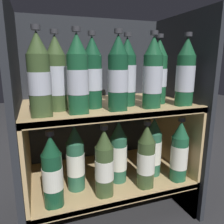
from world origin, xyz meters
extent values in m
cube|color=#23262B|center=(0.00, 0.40, 0.41)|extent=(0.67, 0.02, 0.81)
cube|color=#23262B|center=(-0.33, 0.19, 0.41)|extent=(0.02, 0.43, 0.81)
cube|color=#23262B|center=(0.33, 0.19, 0.41)|extent=(0.02, 0.43, 0.81)
cube|color=tan|center=(0.00, 0.19, 0.15)|extent=(0.63, 0.39, 0.02)
cube|color=tan|center=(0.00, 0.01, 0.15)|extent=(0.63, 0.02, 0.03)
cube|color=tan|center=(-0.31, 0.19, 0.07)|extent=(0.01, 0.39, 0.14)
cube|color=tan|center=(0.31, 0.19, 0.07)|extent=(0.01, 0.39, 0.14)
cube|color=tan|center=(0.00, 0.19, 0.46)|extent=(0.63, 0.39, 0.02)
cube|color=tan|center=(0.00, 0.01, 0.46)|extent=(0.63, 0.02, 0.03)
cube|color=tan|center=(-0.31, 0.19, 0.22)|extent=(0.01, 0.39, 0.45)
cube|color=tan|center=(0.31, 0.19, 0.22)|extent=(0.01, 0.39, 0.45)
cylinder|color=#384C28|center=(-0.25, 0.05, 0.56)|extent=(0.06, 0.06, 0.18)
cylinder|color=#ADB2C1|center=(-0.25, 0.05, 0.57)|extent=(0.07, 0.07, 0.06)
cone|color=#384C28|center=(-0.25, 0.05, 0.68)|extent=(0.06, 0.06, 0.06)
cylinder|color=#333338|center=(-0.25, 0.05, 0.72)|extent=(0.03, 0.03, 0.01)
cylinder|color=#194C2D|center=(-0.14, 0.05, 0.56)|extent=(0.06, 0.06, 0.18)
cylinder|color=#ADB2C1|center=(-0.14, 0.05, 0.57)|extent=(0.07, 0.07, 0.07)
cone|color=#194C2D|center=(-0.14, 0.05, 0.68)|extent=(0.06, 0.06, 0.06)
cylinder|color=#333338|center=(-0.14, 0.05, 0.72)|extent=(0.03, 0.03, 0.01)
cylinder|color=#144228|center=(-0.01, 0.05, 0.56)|extent=(0.06, 0.06, 0.18)
cylinder|color=#ADB2C1|center=(-0.01, 0.05, 0.57)|extent=(0.07, 0.07, 0.07)
cone|color=#144228|center=(-0.01, 0.05, 0.68)|extent=(0.06, 0.06, 0.06)
cylinder|color=#333338|center=(-0.01, 0.05, 0.72)|extent=(0.03, 0.03, 0.01)
cylinder|color=#194C2D|center=(0.12, 0.05, 0.56)|extent=(0.06, 0.06, 0.18)
cylinder|color=#ADB2C1|center=(0.12, 0.05, 0.57)|extent=(0.07, 0.07, 0.09)
cone|color=#194C2D|center=(0.12, 0.05, 0.68)|extent=(0.06, 0.06, 0.06)
cylinder|color=#333338|center=(0.12, 0.05, 0.72)|extent=(0.03, 0.03, 0.01)
cylinder|color=#194C2D|center=(0.25, 0.05, 0.56)|extent=(0.06, 0.06, 0.18)
cylinder|color=#ADB2C1|center=(0.25, 0.05, 0.57)|extent=(0.07, 0.07, 0.09)
cone|color=#194C2D|center=(0.25, 0.05, 0.68)|extent=(0.06, 0.06, 0.06)
cylinder|color=#333338|center=(0.25, 0.05, 0.72)|extent=(0.03, 0.03, 0.01)
cylinder|color=#384C28|center=(-0.19, 0.13, 0.56)|extent=(0.06, 0.06, 0.18)
cylinder|color=#ADB2C1|center=(-0.19, 0.13, 0.57)|extent=(0.07, 0.07, 0.09)
cone|color=#384C28|center=(-0.19, 0.13, 0.68)|extent=(0.06, 0.06, 0.06)
cylinder|color=#333338|center=(-0.19, 0.13, 0.72)|extent=(0.03, 0.03, 0.01)
cylinder|color=#144228|center=(-0.07, 0.13, 0.56)|extent=(0.06, 0.06, 0.18)
cylinder|color=#ADB2C1|center=(-0.07, 0.13, 0.57)|extent=(0.07, 0.07, 0.07)
cone|color=#144228|center=(-0.07, 0.13, 0.68)|extent=(0.06, 0.06, 0.06)
cylinder|color=#333338|center=(-0.07, 0.13, 0.72)|extent=(0.03, 0.03, 0.01)
cylinder|color=#144228|center=(0.06, 0.13, 0.56)|extent=(0.06, 0.06, 0.18)
cylinder|color=#ADB2C1|center=(0.06, 0.13, 0.57)|extent=(0.07, 0.07, 0.10)
cone|color=#144228|center=(0.06, 0.13, 0.68)|extent=(0.06, 0.06, 0.06)
cylinder|color=#333338|center=(0.06, 0.13, 0.72)|extent=(0.03, 0.03, 0.01)
cylinder|color=#194C2D|center=(0.18, 0.13, 0.56)|extent=(0.06, 0.06, 0.18)
cylinder|color=#ADB2C1|center=(0.18, 0.13, 0.57)|extent=(0.07, 0.07, 0.07)
cone|color=#194C2D|center=(0.18, 0.13, 0.68)|extent=(0.06, 0.06, 0.06)
cylinder|color=#333338|center=(0.18, 0.13, 0.72)|extent=(0.03, 0.03, 0.01)
cylinder|color=#144228|center=(-0.23, 0.05, 0.25)|extent=(0.06, 0.06, 0.18)
cylinder|color=silver|center=(-0.23, 0.05, 0.26)|extent=(0.07, 0.07, 0.07)
cone|color=#144228|center=(-0.23, 0.05, 0.37)|extent=(0.06, 0.06, 0.06)
cylinder|color=#333338|center=(-0.23, 0.05, 0.41)|extent=(0.03, 0.03, 0.01)
cylinder|color=#384C28|center=(-0.06, 0.05, 0.25)|extent=(0.06, 0.06, 0.18)
cylinder|color=silver|center=(-0.06, 0.05, 0.26)|extent=(0.07, 0.07, 0.07)
cone|color=#384C28|center=(-0.06, 0.05, 0.37)|extent=(0.06, 0.06, 0.06)
cylinder|color=#333338|center=(-0.06, 0.05, 0.41)|extent=(0.03, 0.03, 0.01)
cylinder|color=#384C28|center=(0.11, 0.05, 0.25)|extent=(0.06, 0.06, 0.18)
cylinder|color=silver|center=(0.11, 0.05, 0.26)|extent=(0.07, 0.07, 0.08)
cone|color=#384C28|center=(0.11, 0.05, 0.37)|extent=(0.06, 0.06, 0.06)
cylinder|color=#333338|center=(0.11, 0.05, 0.41)|extent=(0.03, 0.03, 0.01)
cylinder|color=#1E5638|center=(0.25, 0.05, 0.25)|extent=(0.06, 0.06, 0.18)
cylinder|color=silver|center=(0.25, 0.05, 0.26)|extent=(0.07, 0.07, 0.09)
cone|color=#1E5638|center=(0.25, 0.05, 0.37)|extent=(0.06, 0.06, 0.06)
cylinder|color=#333338|center=(0.25, 0.05, 0.41)|extent=(0.03, 0.03, 0.01)
cylinder|color=#285B42|center=(-0.14, 0.13, 0.25)|extent=(0.06, 0.06, 0.18)
cylinder|color=silver|center=(-0.14, 0.13, 0.26)|extent=(0.07, 0.07, 0.08)
cone|color=#285B42|center=(-0.14, 0.13, 0.37)|extent=(0.06, 0.06, 0.06)
cylinder|color=#333338|center=(-0.14, 0.13, 0.41)|extent=(0.03, 0.03, 0.01)
cylinder|color=#285B42|center=(0.02, 0.13, 0.25)|extent=(0.06, 0.06, 0.18)
cylinder|color=silver|center=(0.02, 0.13, 0.26)|extent=(0.07, 0.07, 0.10)
cone|color=#285B42|center=(0.02, 0.13, 0.37)|extent=(0.06, 0.06, 0.06)
cylinder|color=#333338|center=(0.02, 0.13, 0.41)|extent=(0.03, 0.03, 0.01)
cylinder|color=#285B42|center=(0.18, 0.13, 0.25)|extent=(0.06, 0.06, 0.18)
cylinder|color=silver|center=(0.18, 0.13, 0.26)|extent=(0.07, 0.07, 0.10)
cone|color=#285B42|center=(0.18, 0.13, 0.37)|extent=(0.06, 0.06, 0.06)
cylinder|color=#333338|center=(0.18, 0.13, 0.41)|extent=(0.03, 0.03, 0.01)
camera|label=1|loc=(-0.26, -0.61, 0.63)|focal=35.00mm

